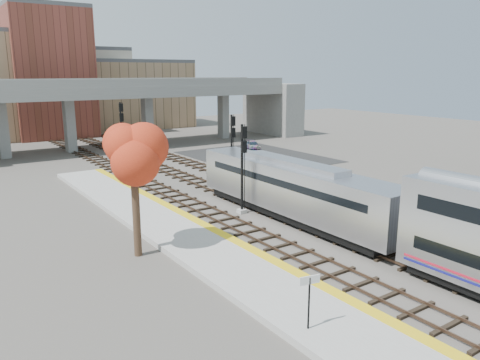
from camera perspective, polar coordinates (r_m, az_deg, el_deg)
ground at (r=29.38m, az=12.61°, el=-8.01°), size 160.00×160.00×0.00m
platform at (r=24.83m, az=0.89°, el=-11.26°), size 4.50×60.00×0.35m
yellow_strip at (r=25.81m, az=4.38°, el=-9.88°), size 0.70×60.00×0.01m
tracks at (r=38.95m, az=0.05°, el=-2.32°), size 10.70×95.00×0.25m
overpass at (r=68.44m, az=-12.90°, el=8.88°), size 54.00×12.00×9.50m
buildings_far at (r=87.74m, az=-20.60°, el=10.59°), size 43.00×21.00×20.60m
parking_lot at (r=58.70m, az=1.97°, el=2.86°), size 14.00×18.00×0.04m
locomotive at (r=33.51m, az=6.40°, el=-1.05°), size 3.02×19.05×4.10m
signal_mast_near at (r=34.50m, az=0.31°, el=1.12°), size 0.60×0.64×6.71m
signal_mast_mid at (r=42.93m, az=-0.98°, el=3.42°), size 0.60×0.64×6.64m
signal_mast_far at (r=56.08m, az=-14.21°, el=5.57°), size 0.60×0.64×7.02m
station_sign at (r=19.11m, az=8.45°, el=-13.25°), size 0.89×0.24×2.27m
tree at (r=26.49m, az=-12.92°, el=3.42°), size 3.60×3.60×8.25m
car_a at (r=53.17m, az=3.33°, el=2.42°), size 2.47×3.61×1.14m
car_b at (r=57.54m, az=0.85°, el=3.23°), size 2.51×3.50×1.10m
car_c at (r=64.15m, az=1.59°, el=4.25°), size 2.99×4.12×1.11m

